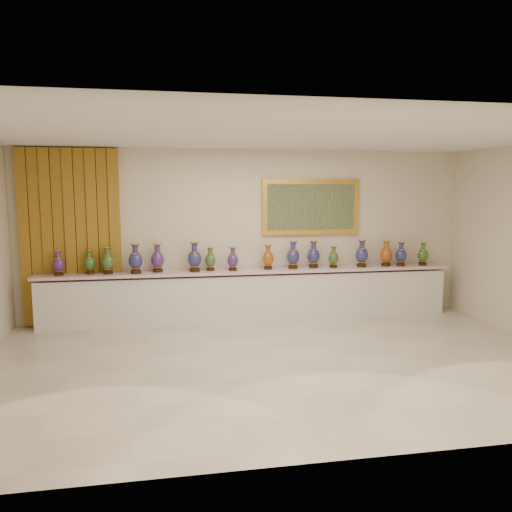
{
  "coord_description": "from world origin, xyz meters",
  "views": [
    {
      "loc": [
        -1.45,
        -6.29,
        2.29
      ],
      "look_at": [
        -0.01,
        1.7,
        1.21
      ],
      "focal_mm": 35.0,
      "sensor_mm": 36.0,
      "label": 1
    }
  ],
  "objects_px": {
    "vase_0": "(59,264)",
    "vase_2": "(108,262)",
    "counter": "(251,295)",
    "vase_1": "(90,263)"
  },
  "relations": [
    {
      "from": "vase_0",
      "to": "vase_1",
      "type": "bearing_deg",
      "value": 7.75
    },
    {
      "from": "counter",
      "to": "vase_0",
      "type": "distance_m",
      "value": 3.27
    },
    {
      "from": "vase_1",
      "to": "vase_0",
      "type": "bearing_deg",
      "value": -172.25
    },
    {
      "from": "vase_0",
      "to": "vase_2",
      "type": "bearing_deg",
      "value": 1.51
    },
    {
      "from": "vase_0",
      "to": "vase_2",
      "type": "height_order",
      "value": "vase_2"
    },
    {
      "from": "vase_1",
      "to": "vase_2",
      "type": "xyz_separation_m",
      "value": [
        0.3,
        -0.04,
        0.02
      ]
    },
    {
      "from": "vase_0",
      "to": "vase_2",
      "type": "distance_m",
      "value": 0.78
    },
    {
      "from": "counter",
      "to": "vase_1",
      "type": "height_order",
      "value": "vase_1"
    },
    {
      "from": "counter",
      "to": "vase_1",
      "type": "relative_size",
      "value": 17.96
    },
    {
      "from": "counter",
      "to": "vase_0",
      "type": "relative_size",
      "value": 17.43
    }
  ]
}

